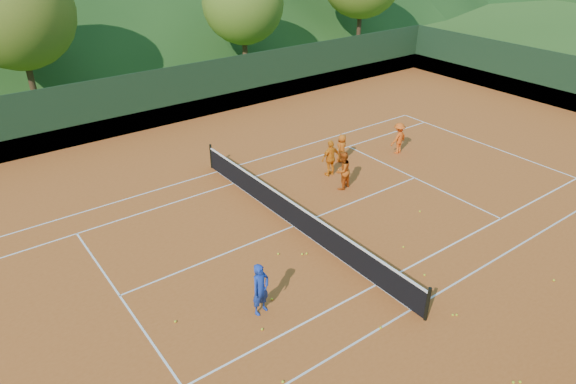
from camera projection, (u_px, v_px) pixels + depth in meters
ground at (294, 226)px, 18.34m from camera, size 400.00×400.00×0.00m
clay_court at (294, 226)px, 18.33m from camera, size 40.00×24.00×0.02m
coach at (261, 289)px, 14.01m from camera, size 0.65×0.49×1.59m
student_a at (342, 170)px, 20.49m from camera, size 0.90×0.78×1.59m
student_b at (331, 158)px, 21.55m from camera, size 0.93×0.40×1.58m
student_c at (342, 148)px, 22.85m from camera, size 0.71×0.56×1.28m
student_d at (399, 138)px, 23.63m from camera, size 1.00×0.65×1.46m
tennis_ball_1 at (457, 315)px, 14.22m from camera, size 0.07×0.07×0.07m
tennis_ball_2 at (262, 329)px, 13.73m from camera, size 0.07×0.07×0.07m
tennis_ball_3 at (520, 382)px, 12.18m from camera, size 0.07×0.07×0.07m
tennis_ball_4 at (554, 280)px, 15.56m from camera, size 0.07×0.07×0.07m
tennis_ball_7 at (425, 275)px, 15.79m from camera, size 0.07×0.07×0.07m
tennis_ball_9 at (283, 382)px, 12.19m from camera, size 0.07×0.07×0.07m
tennis_ball_11 at (272, 299)px, 14.80m from camera, size 0.07×0.07×0.07m
tennis_ball_12 at (302, 254)px, 16.76m from camera, size 0.07×0.07×0.07m
tennis_ball_13 at (278, 254)px, 16.77m from camera, size 0.07×0.07×0.07m
tennis_ball_14 at (403, 247)px, 17.12m from camera, size 0.07×0.07×0.07m
tennis_ball_15 at (513, 382)px, 12.17m from camera, size 0.07×0.07×0.07m
tennis_ball_16 at (175, 322)px, 13.99m from camera, size 0.07×0.07×0.07m
tennis_ball_17 at (307, 254)px, 16.78m from camera, size 0.07×0.07×0.07m
tennis_ball_18 at (381, 328)px, 13.78m from camera, size 0.07×0.07×0.07m
tennis_ball_20 at (453, 315)px, 14.21m from camera, size 0.07×0.07×0.07m
tennis_ball_21 at (344, 236)px, 17.68m from camera, size 0.07×0.07×0.07m
tennis_ball_23 at (420, 211)px, 19.16m from camera, size 0.07×0.07×0.07m
court_lines at (294, 226)px, 18.33m from camera, size 23.83×11.03×0.00m
tennis_net at (294, 214)px, 18.09m from camera, size 0.10×12.07×1.10m
perimeter_fence at (294, 195)px, 17.73m from camera, size 40.40×24.24×3.00m
tree_b at (14, 11)px, 27.89m from camera, size 6.40×6.40×8.40m
tree_c at (243, 3)px, 34.82m from camera, size 5.60×5.60×7.35m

